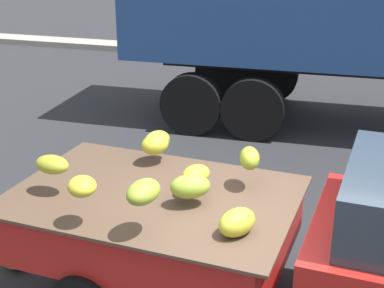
# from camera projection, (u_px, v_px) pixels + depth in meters

# --- Properties ---
(curb_strip) EXTENTS (80.00, 0.80, 0.16)m
(curb_strip) POSITION_uv_depth(u_px,v_px,m) (344.00, 61.00, 14.91)
(curb_strip) COLOR gray
(curb_strip) RESTS_ON ground
(pickup_truck) EXTENTS (4.84, 2.15, 1.70)m
(pickup_truck) POSITION_uv_depth(u_px,v_px,m) (355.00, 251.00, 4.78)
(pickup_truck) COLOR #B21E19
(pickup_truck) RESTS_ON ground
(fallen_banana_bunch_near_tailgate) EXTENTS (0.41, 0.36, 0.20)m
(fallen_banana_bunch_near_tailgate) POSITION_uv_depth(u_px,v_px,m) (14.00, 259.00, 6.06)
(fallen_banana_bunch_near_tailgate) COLOR gold
(fallen_banana_bunch_near_tailgate) RESTS_ON ground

